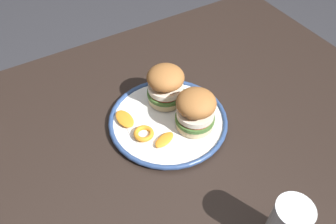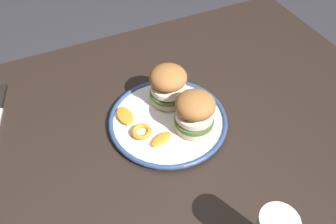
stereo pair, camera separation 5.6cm
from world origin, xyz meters
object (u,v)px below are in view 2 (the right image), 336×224
object	(u,v)px
dining_table	(161,156)
dinner_plate	(168,120)
sandwich_half_left	(168,84)
sandwich_half_right	(195,112)

from	to	relation	value
dining_table	dinner_plate	bearing A→B (deg)	32.05
sandwich_half_left	dinner_plate	bearing A→B (deg)	-115.33
dining_table	sandwich_half_left	bearing A→B (deg)	54.19
dinner_plate	sandwich_half_right	bearing A→B (deg)	-47.98
dining_table	dinner_plate	distance (m)	0.12
dinner_plate	sandwich_half_left	distance (m)	0.09
sandwich_half_right	sandwich_half_left	bearing A→B (deg)	98.34
sandwich_half_left	sandwich_half_right	bearing A→B (deg)	-81.66
dinner_plate	sandwich_half_left	bearing A→B (deg)	64.67
sandwich_half_left	sandwich_half_right	xyz separation A→B (m)	(0.02, -0.11, 0.00)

